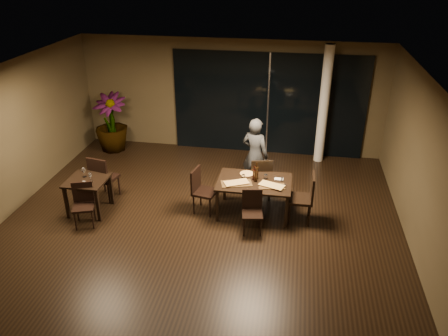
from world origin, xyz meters
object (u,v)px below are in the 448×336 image
main_table (254,184)px  bottle_c (257,171)px  chair_side_near (83,202)px  chair_main_right (305,196)px  chair_side_far (102,176)px  potted_plant (111,123)px  side_table (88,185)px  chair_main_left (201,188)px  bottle_a (254,173)px  chair_main_near (252,209)px  bottle_b (256,175)px  chair_main_far (261,177)px  diner (255,155)px

main_table → bottle_c: (0.03, 0.13, 0.25)m
chair_side_near → chair_main_right: bearing=-8.4°
chair_side_far → potted_plant: potted_plant is taller
side_table → bottle_c: bearing=10.4°
chair_main_left → bottle_a: size_ratio=3.10×
chair_side_near → potted_plant: bearing=84.6°
chair_main_left → potted_plant: size_ratio=0.61×
chair_side_far → main_table: bearing=-168.4°
side_table → potted_plant: (-0.77, 3.09, 0.17)m
chair_main_near → chair_side_near: chair_side_near is taller
main_table → bottle_b: 0.23m
chair_main_right → chair_side_near: chair_main_right is taller
main_table → chair_main_near: 0.65m
chair_main_right → chair_main_far: bearing=-127.2°
chair_side_near → chair_side_far: bearing=71.2°
chair_main_near → potted_plant: 5.29m
chair_main_far → chair_main_near: 1.21m
chair_side_far → bottle_b: 3.35m
chair_main_left → diner: 1.53m
chair_main_near → chair_side_near: 3.35m
chair_main_right → bottle_b: 1.07m
chair_main_far → chair_side_near: (-3.39, -1.53, -0.07)m
chair_side_far → chair_side_near: size_ratio=1.19×
potted_plant → chair_main_left: bearing=-41.1°
side_table → chair_main_left: bearing=10.0°
chair_side_near → bottle_c: 3.52m
chair_main_left → side_table: bearing=111.0°
bottle_b → chair_main_near: bearing=-89.5°
chair_side_far → bottle_b: size_ratio=3.36×
main_table → bottle_c: size_ratio=4.23×
bottle_a → bottle_b: bearing=-58.1°
chair_main_near → chair_main_far: bearing=77.9°
potted_plant → bottle_a: bearing=-31.2°
side_table → bottle_c: (3.43, 0.63, 0.30)m
main_table → chair_main_far: 0.61m
chair_main_near → diner: bearing=85.2°
chair_side_near → chair_main_far: bearing=5.2°
chair_main_far → chair_main_near: bearing=76.2°
chair_side_far → diner: diner is taller
chair_main_left → diner: size_ratio=0.56×
chair_main_right → bottle_a: bearing=-100.4°
chair_main_far → chair_side_near: size_ratio=1.14×
chair_main_right → bottle_a: 1.11m
chair_main_right → chair_side_near: size_ratio=1.20×
bottle_b → bottle_a: bearing=121.9°
chair_main_far → bottle_c: bearing=71.4°
chair_side_near → bottle_b: (3.33, 0.95, 0.42)m
chair_main_near → bottle_a: (-0.04, 0.68, 0.43)m
chair_side_far → diner: bearing=-150.7°
chair_side_far → bottle_a: bearing=-167.3°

